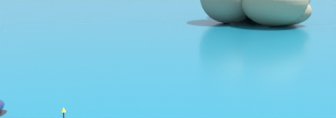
{
  "coord_description": "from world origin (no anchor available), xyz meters",
  "views": [
    {
      "loc": [
        11.83,
        -4.07,
        7.07
      ],
      "look_at": [
        2.64,
        19.53,
        2.19
      ],
      "focal_mm": 47.83,
      "sensor_mm": 36.0,
      "label": 1
    }
  ],
  "objects": []
}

